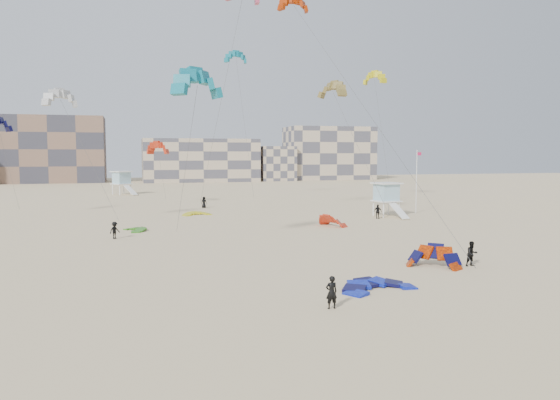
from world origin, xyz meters
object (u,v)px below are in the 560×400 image
object	(u,v)px
kite_ground_orange	(433,267)
lifeguard_tower_near	(386,200)
kitesurfer_main	(331,292)
kite_ground_blue	(377,289)

from	to	relation	value
kite_ground_orange	lifeguard_tower_near	world-z (taller)	lifeguard_tower_near
kite_ground_orange	kitesurfer_main	world-z (taller)	kite_ground_orange
kite_ground_orange	kite_ground_blue	bearing A→B (deg)	-101.77
kite_ground_blue	lifeguard_tower_near	size ratio (longest dim) A/B	0.73
kitesurfer_main	lifeguard_tower_near	world-z (taller)	lifeguard_tower_near
lifeguard_tower_near	kitesurfer_main	bearing A→B (deg)	-127.68
kite_ground_orange	kitesurfer_main	size ratio (longest dim) A/B	2.21
lifeguard_tower_near	kite_ground_blue	bearing A→B (deg)	-124.80
kitesurfer_main	lifeguard_tower_near	bearing A→B (deg)	-121.86
kite_ground_blue	lifeguard_tower_near	distance (m)	37.76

